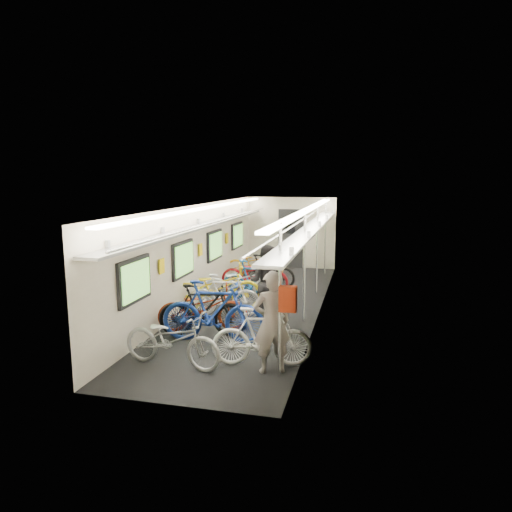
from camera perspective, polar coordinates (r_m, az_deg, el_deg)
The scene contains 16 objects.
train_car_shell at distance 11.45m, azimuth -0.79°, elevation 2.83°, with size 10.00×10.00×10.00m.
bicycle_0 at distance 7.58m, azimuth -10.45°, elevation -10.23°, with size 0.61×1.74×0.92m, color #9FA0A4.
bicycle_1 at distance 8.52m, azimuth -5.41°, elevation -6.95°, with size 0.55×1.95×1.17m, color navy.
bicycle_2 at distance 9.21m, azimuth -6.65°, elevation -6.47°, with size 0.62×1.79×0.94m, color maroon.
bicycle_3 at distance 8.87m, azimuth -6.65°, elevation -6.79°, with size 0.49×1.72×1.03m, color black.
bicycle_4 at distance 10.51m, azimuth -4.89°, elevation -4.01°, with size 0.72×2.05×1.08m, color gold.
bicycle_5 at distance 10.12m, azimuth -3.98°, elevation -4.90°, with size 0.45×1.58×0.95m, color white.
bicycle_6 at distance 11.23m, azimuth -1.94°, elevation -3.38°, with size 0.64×1.85×0.97m, color silver.
bicycle_7 at distance 11.24m, azimuth -0.38°, elevation -3.19°, with size 0.49×1.72×1.04m, color #184F91.
bicycle_8 at distance 12.19m, azimuth -0.18°, elevation -2.32°, with size 0.65×1.86×0.98m, color maroon.
bicycle_9 at distance 12.54m, azimuth 1.21°, elevation -1.99°, with size 0.46×1.62×0.97m, color black.
bicycle_10 at distance 13.86m, azimuth -0.17°, elevation -0.97°, with size 0.61×1.76×0.92m, color #C58512.
bicycle_11 at distance 7.48m, azimuth 0.75°, elevation -10.08°, with size 0.46×1.64×0.98m, color white.
passenger_near at distance 7.15m, azimuth 1.98°, elevation -8.25°, with size 0.60×0.39×1.63m, color gray.
passenger_mid at distance 9.89m, azimuth 1.27°, elevation -3.24°, with size 0.79×0.61×1.62m, color black.
backpack at distance 6.71m, azimuth 4.01°, elevation -5.37°, with size 0.26×0.14×0.38m, color #B42E12.
Camera 1 is at (2.45, -10.30, 3.02)m, focal length 32.00 mm.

